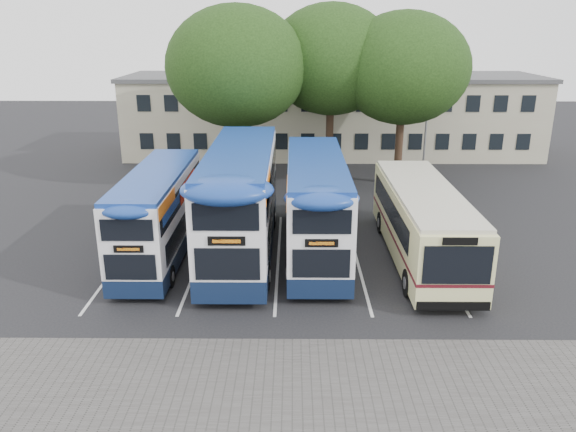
% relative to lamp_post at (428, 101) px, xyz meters
% --- Properties ---
extents(ground, '(120.00, 120.00, 0.00)m').
position_rel_lamp_post_xyz_m(ground, '(-6.00, -19.97, -5.08)').
color(ground, black).
rests_on(ground, ground).
extents(paving_strip, '(40.00, 6.00, 0.01)m').
position_rel_lamp_post_xyz_m(paving_strip, '(-8.00, -24.97, -5.08)').
color(paving_strip, '#595654').
rests_on(paving_strip, ground).
extents(bay_lines, '(14.12, 11.00, 0.01)m').
position_rel_lamp_post_xyz_m(bay_lines, '(-9.75, -14.97, -5.08)').
color(bay_lines, silver).
rests_on(bay_lines, ground).
extents(depot_building, '(32.40, 8.40, 6.20)m').
position_rel_lamp_post_xyz_m(depot_building, '(-6.00, 7.02, -1.93)').
color(depot_building, '#ACA28A').
rests_on(depot_building, ground).
extents(lamp_post, '(0.25, 1.05, 9.06)m').
position_rel_lamp_post_xyz_m(lamp_post, '(0.00, 0.00, 0.00)').
color(lamp_post, gray).
rests_on(lamp_post, ground).
extents(tree_left, '(8.53, 8.53, 11.17)m').
position_rel_lamp_post_xyz_m(tree_left, '(-12.48, -3.56, 2.45)').
color(tree_left, black).
rests_on(tree_left, ground).
extents(tree_mid, '(8.19, 8.19, 11.31)m').
position_rel_lamp_post_xyz_m(tree_mid, '(-6.67, -1.33, 2.73)').
color(tree_mid, black).
rests_on(tree_mid, ground).
extents(tree_right, '(8.10, 8.10, 10.83)m').
position_rel_lamp_post_xyz_m(tree_right, '(-2.27, -2.57, 2.28)').
color(tree_right, black).
rests_on(tree_right, ground).
extents(bus_dd_left, '(2.29, 9.45, 3.93)m').
position_rel_lamp_post_xyz_m(bus_dd_left, '(-15.00, -14.90, -2.92)').
color(bus_dd_left, '#101D3B').
rests_on(bus_dd_left, ground).
extents(bus_dd_mid, '(2.80, 11.56, 4.82)m').
position_rel_lamp_post_xyz_m(bus_dd_mid, '(-11.41, -14.33, -2.43)').
color(bus_dd_mid, '#101D3B').
rests_on(bus_dd_mid, ground).
extents(bus_dd_right, '(2.55, 10.50, 4.37)m').
position_rel_lamp_post_xyz_m(bus_dd_right, '(-8.08, -14.39, -2.67)').
color(bus_dd_right, '#101D3B').
rests_on(bus_dd_right, ground).
extents(bus_single, '(2.77, 10.89, 3.25)m').
position_rel_lamp_post_xyz_m(bus_single, '(-3.43, -14.97, -3.24)').
color(bus_single, '#EBE89C').
rests_on(bus_single, ground).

